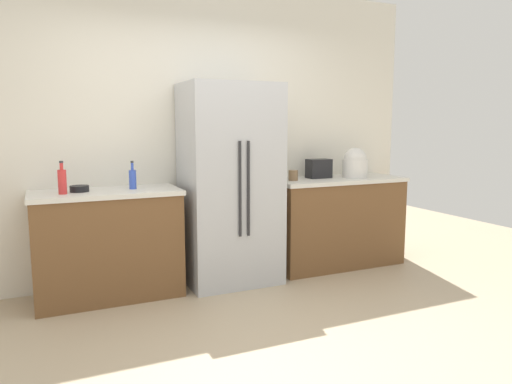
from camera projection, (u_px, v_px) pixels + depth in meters
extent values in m
plane|color=tan|center=(267.00, 341.00, 3.28)|extent=(9.63, 9.63, 0.00)
cube|color=silver|center=(192.00, 132.00, 4.62)|extent=(4.81, 0.10, 2.83)
cube|color=brown|center=(108.00, 246.00, 4.09)|extent=(1.20, 0.57, 0.89)
cube|color=silver|center=(106.00, 193.00, 4.02)|extent=(1.23, 0.60, 0.04)
cube|color=brown|center=(336.00, 223.00, 5.04)|extent=(1.39, 0.57, 0.89)
cube|color=silver|center=(337.00, 180.00, 4.97)|extent=(1.42, 0.60, 0.04)
cube|color=#B2B5BA|center=(230.00, 185.00, 4.44)|extent=(0.86, 0.64, 1.86)
cylinder|color=#262628|center=(240.00, 189.00, 4.12)|extent=(0.02, 0.02, 0.84)
cylinder|color=#262628|center=(249.00, 189.00, 4.15)|extent=(0.02, 0.02, 0.84)
cube|color=black|center=(319.00, 169.00, 4.96)|extent=(0.25, 0.15, 0.20)
cylinder|color=silver|center=(355.00, 168.00, 4.99)|extent=(0.26, 0.26, 0.19)
sphere|color=silver|center=(355.00, 159.00, 4.98)|extent=(0.24, 0.24, 0.24)
cylinder|color=red|center=(62.00, 182.00, 3.79)|extent=(0.07, 0.07, 0.19)
cylinder|color=red|center=(61.00, 166.00, 3.77)|extent=(0.03, 0.03, 0.06)
cylinder|color=#333338|center=(61.00, 162.00, 3.77)|extent=(0.03, 0.03, 0.02)
cylinder|color=blue|center=(133.00, 180.00, 4.10)|extent=(0.06, 0.06, 0.16)
cylinder|color=blue|center=(132.00, 166.00, 4.08)|extent=(0.02, 0.02, 0.06)
cylinder|color=#333338|center=(132.00, 162.00, 4.08)|extent=(0.03, 0.03, 0.02)
cylinder|color=brown|center=(293.00, 175.00, 4.74)|extent=(0.10, 0.10, 0.10)
cylinder|color=white|center=(351.00, 171.00, 5.23)|extent=(0.07, 0.07, 0.10)
cylinder|color=black|center=(79.00, 189.00, 3.93)|extent=(0.15, 0.15, 0.05)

